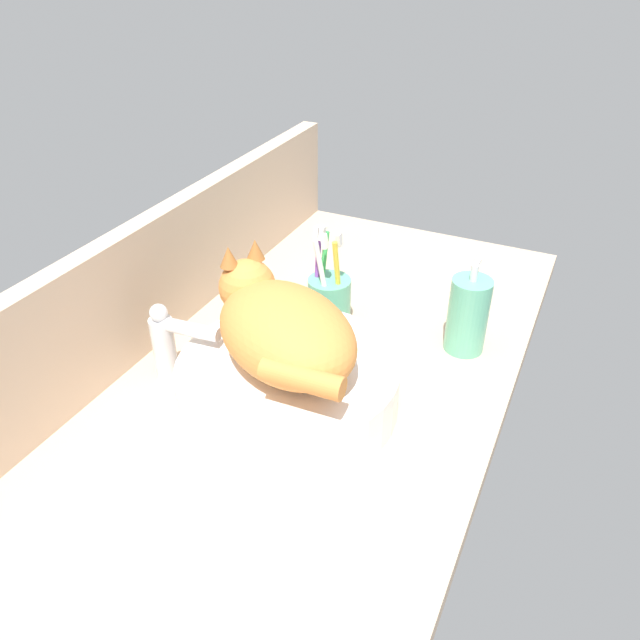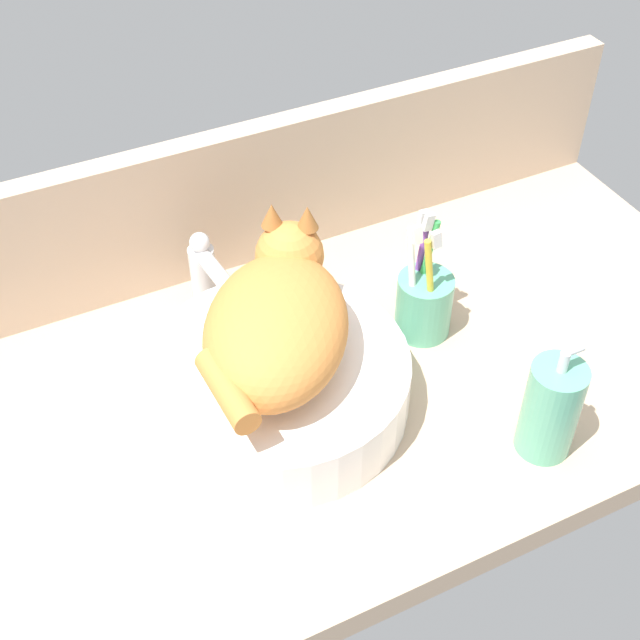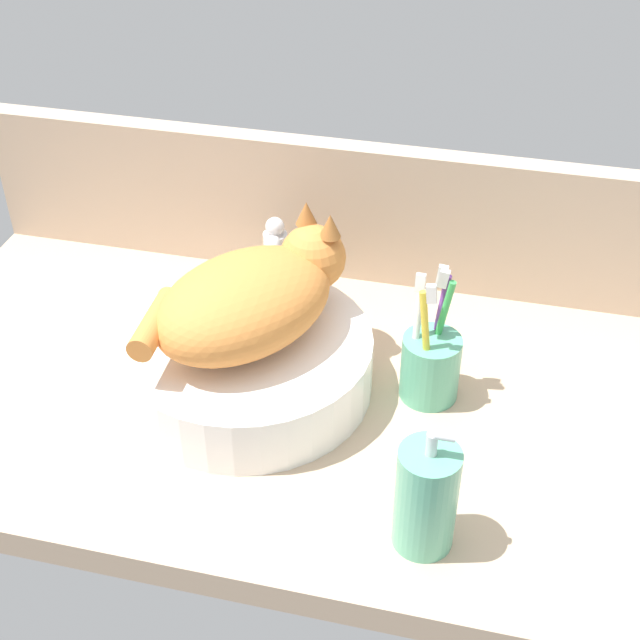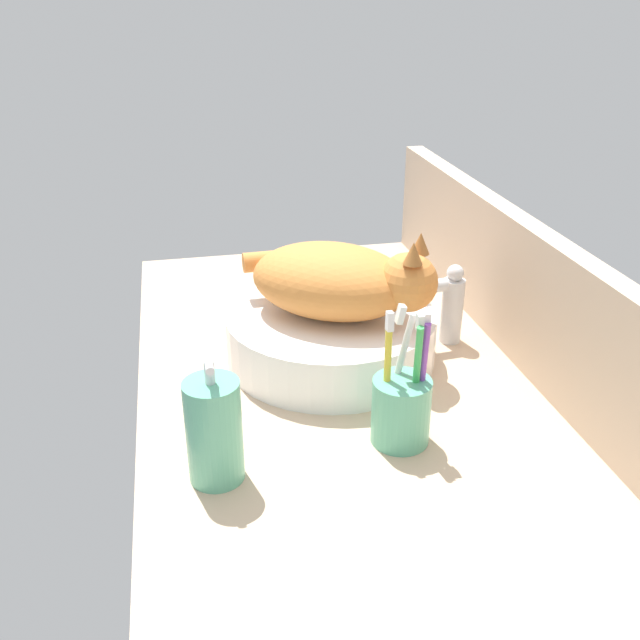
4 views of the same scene
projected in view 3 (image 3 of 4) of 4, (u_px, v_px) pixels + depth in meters
ground_plane at (320, 405)px, 118.89cm from camera, size 118.97×61.56×4.00cm
backsplash_panel at (365, 213)px, 133.57cm from camera, size 118.97×3.60×21.88cm
sink_basin at (248, 363)px, 116.50cm from camera, size 32.76×32.76×8.01cm
cat at (252, 298)px, 111.42cm from camera, size 27.77×30.22×14.00cm
faucet at (274, 259)px, 130.17cm from camera, size 3.80×11.86×13.60cm
soap_dispenser at (426, 498)px, 94.39cm from camera, size 6.76×6.76×16.63cm
toothbrush_cup at (430, 363)px, 114.65cm from camera, size 7.69×7.69×18.69cm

